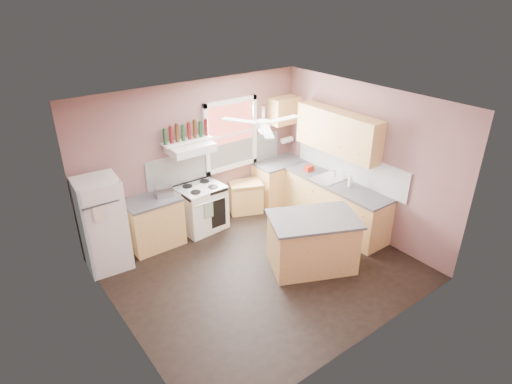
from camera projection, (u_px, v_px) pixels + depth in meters
floor at (262, 269)px, 6.97m from camera, size 4.50×4.50×0.00m
ceiling at (263, 106)px, 5.77m from camera, size 4.50×4.50×0.00m
wall_back at (195, 155)px, 7.82m from camera, size 4.50×0.05×2.70m
wall_right at (364, 160)px, 7.59m from camera, size 0.05×4.00×2.70m
wall_left at (113, 246)px, 5.15m from camera, size 0.05×4.00×2.70m
backsplash_back at (218, 159)px, 8.11m from camera, size 2.90×0.03×0.55m
backsplash_right at (349, 165)px, 7.86m from camera, size 0.03×2.60×0.55m
window_view at (230, 135)px, 8.08m from camera, size 1.00×0.02×1.20m
window_frame at (231, 135)px, 8.06m from camera, size 1.16×0.07×1.36m
refrigerator at (103, 224)px, 6.72m from camera, size 0.71×0.69×1.54m
base_cabinet_left at (154, 223)px, 7.43m from camera, size 0.90×0.60×0.86m
counter_left at (152, 200)px, 7.23m from camera, size 0.92×0.62×0.04m
toaster at (164, 192)px, 7.27m from camera, size 0.30×0.20×0.18m
stove at (202, 208)px, 7.93m from camera, size 0.85×0.71×0.86m
range_hood at (190, 148)px, 7.38m from camera, size 0.78×0.50×0.14m
bottle_shelf at (187, 141)px, 7.42m from camera, size 0.90×0.26×0.03m
cart at (246, 197)px, 8.58m from camera, size 0.75×0.64×0.64m
base_cabinet_corner at (279, 182)px, 8.93m from camera, size 1.00×0.60×0.86m
base_cabinet_right at (335, 205)px, 8.04m from camera, size 0.60×2.20×0.86m
counter_corner at (280, 162)px, 8.73m from camera, size 1.02×0.62×0.04m
counter_right at (336, 183)px, 7.83m from camera, size 0.62×2.22×0.04m
sink at (328, 179)px, 7.97m from camera, size 0.55×0.45×0.03m
faucet at (335, 173)px, 8.02m from camera, size 0.03×0.03×0.14m
upper_cabinet_right at (338, 132)px, 7.65m from camera, size 0.33×1.80×0.76m
upper_cabinet_corner at (284, 111)px, 8.48m from camera, size 0.60×0.33×0.52m
paper_towel at (287, 140)px, 8.86m from camera, size 0.26×0.12×0.12m
island at (312, 243)px, 6.86m from camera, size 1.53×1.29×0.86m
island_top at (314, 219)px, 6.66m from camera, size 1.63×1.39×0.04m
ceiling_fan_hub at (263, 124)px, 5.88m from camera, size 0.20×0.20×0.08m
soap_bottle at (350, 181)px, 7.61m from camera, size 0.10×0.10×0.23m
red_caddy at (309, 168)px, 8.28m from camera, size 0.19×0.13×0.10m
wine_bottles at (186, 132)px, 7.35m from camera, size 0.86×0.06×0.31m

